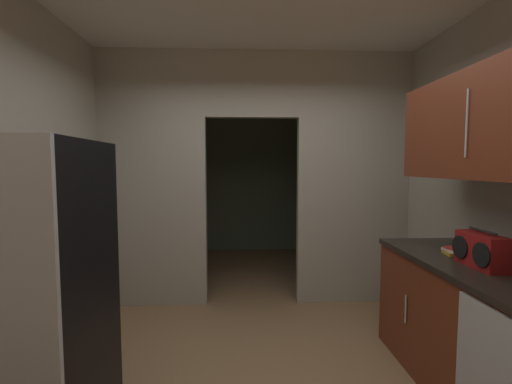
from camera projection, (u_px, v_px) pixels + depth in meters
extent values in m
cube|color=#ADA899|center=(154.00, 180.00, 3.89)|extent=(1.17, 0.12, 2.84)
cube|color=#ADA899|center=(352.00, 179.00, 3.99)|extent=(1.27, 0.12, 2.84)
cube|color=#ADA899|center=(252.00, 85.00, 3.86)|extent=(1.04, 0.12, 0.73)
cube|color=slate|center=(250.00, 174.00, 6.52)|extent=(3.48, 0.10, 2.84)
cube|color=slate|center=(139.00, 176.00, 5.16)|extent=(0.10, 2.59, 2.84)
cube|color=slate|center=(363.00, 176.00, 5.31)|extent=(0.10, 2.59, 2.84)
cube|color=black|center=(18.00, 306.00, 1.80)|extent=(0.80, 0.69, 1.71)
cube|color=maroon|center=(484.00, 340.00, 2.27)|extent=(0.63, 1.85, 0.88)
cube|color=black|center=(487.00, 271.00, 2.23)|extent=(0.67, 1.85, 0.04)
cylinder|color=#B7BABC|center=(478.00, 372.00, 1.84)|extent=(0.01, 0.01, 0.22)
cylinder|color=#B7BABC|center=(406.00, 309.00, 2.66)|extent=(0.01, 0.01, 0.22)
cube|color=maroon|center=(495.00, 123.00, 2.16)|extent=(0.34, 1.66, 0.70)
cylinder|color=#B7BABC|center=(467.00, 123.00, 2.16)|extent=(0.01, 0.01, 0.42)
cube|color=maroon|center=(482.00, 251.00, 2.24)|extent=(0.14, 0.35, 0.22)
cylinder|color=#262626|center=(483.00, 231.00, 2.23)|extent=(0.02, 0.24, 0.02)
cylinder|color=black|center=(481.00, 255.00, 2.14)|extent=(0.01, 0.15, 0.15)
cylinder|color=black|center=(460.00, 247.00, 2.34)|extent=(0.01, 0.15, 0.15)
cube|color=gold|center=(453.00, 253.00, 2.56)|extent=(0.13, 0.16, 0.02)
cube|color=beige|center=(455.00, 251.00, 2.56)|extent=(0.13, 0.16, 0.02)
cube|color=red|center=(456.00, 249.00, 2.55)|extent=(0.12, 0.14, 0.01)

